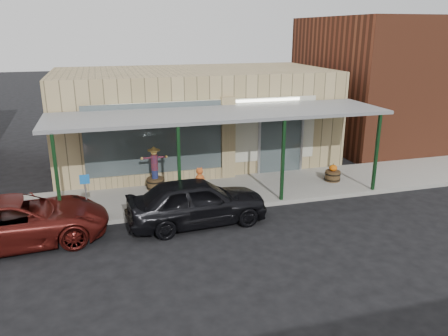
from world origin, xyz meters
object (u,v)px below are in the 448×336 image
object	(u,v)px
barrel_scarecrow	(155,175)
handicap_sign	(86,190)
car_maroon	(18,221)
barrel_pumpkin	(333,175)
parked_sedan	(197,201)

from	to	relation	value
barrel_scarecrow	handicap_sign	bearing A→B (deg)	-116.02
car_maroon	handicap_sign	bearing A→B (deg)	-68.06
barrel_scarecrow	barrel_pumpkin	bearing A→B (deg)	14.91
barrel_pumpkin	car_maroon	world-z (taller)	car_maroon
barrel_scarecrow	barrel_pumpkin	distance (m)	6.95
barrel_scarecrow	car_maroon	distance (m)	5.25
barrel_pumpkin	handicap_sign	world-z (taller)	handicap_sign
barrel_scarecrow	handicap_sign	world-z (taller)	barrel_scarecrow
handicap_sign	parked_sedan	bearing A→B (deg)	-18.21
handicap_sign	parked_sedan	xyz separation A→B (m)	(3.32, -1.05, -0.33)
barrel_scarecrow	parked_sedan	size ratio (longest dim) A/B	0.37
barrel_scarecrow	handicap_sign	size ratio (longest dim) A/B	1.14
barrel_scarecrow	car_maroon	bearing A→B (deg)	-121.32
barrel_scarecrow	car_maroon	xyz separation A→B (m)	(-4.28, -3.05, -0.01)
parked_sedan	car_maroon	xyz separation A→B (m)	(-5.19, 0.08, -0.05)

